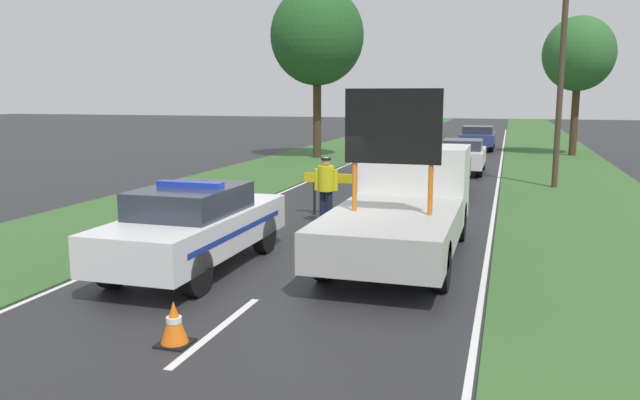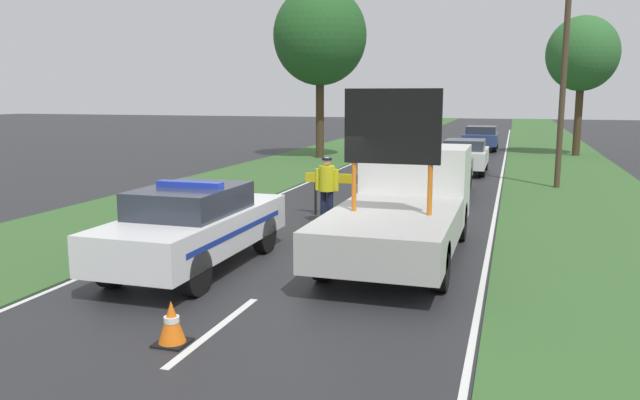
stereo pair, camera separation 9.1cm
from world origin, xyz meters
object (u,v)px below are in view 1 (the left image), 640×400
utility_pole (562,56)px  queued_car_sedan_silver (400,141)px  road_barrier (354,182)px  work_truck (405,203)px  queued_car_hatch_blue (478,137)px  roadside_tree_near_left (579,54)px  pedestrian_civilian (371,183)px  queued_car_van_white (462,155)px  roadside_tree_near_right (317,36)px  traffic_cone_centre_front (223,220)px  police_officer (326,184)px  queued_car_suv_grey (439,170)px  police_car (195,225)px  traffic_cone_near_police (174,323)px

utility_pole → queued_car_sedan_silver: bearing=126.4°
road_barrier → utility_pole: (5.50, 7.17, 3.60)m
work_truck → utility_pole: (3.60, 10.63, 3.52)m
queued_car_hatch_blue → roadside_tree_near_left: bearing=154.7°
work_truck → pedestrian_civilian: size_ratio=3.61×
queued_car_van_white → queued_car_sedan_silver: 7.18m
roadside_tree_near_left → road_barrier: bearing=-109.7°
queued_car_van_white → queued_car_sedan_silver: size_ratio=0.93×
roadside_tree_near_right → traffic_cone_centre_front: bearing=-80.2°
work_truck → police_officer: 3.30m
pedestrian_civilian → queued_car_suv_grey: size_ratio=0.36×
police_car → work_truck: (3.56, 2.34, 0.20)m
police_car → queued_car_van_white: (3.70, 16.53, -0.09)m
work_truck → police_car: bearing=34.0°
road_barrier → queued_car_hatch_blue: size_ratio=0.63×
police_car → pedestrian_civilian: 5.84m
queued_car_suv_grey → queued_car_van_white: queued_car_suv_grey is taller
work_truck → traffic_cone_centre_front: (-4.49, 0.76, -0.77)m
traffic_cone_centre_front → queued_car_sedan_silver: 19.61m
queued_car_sedan_silver → roadside_tree_near_right: bearing=26.5°
work_truck → roadside_tree_near_left: 24.51m
queued_car_sedan_silver → utility_pole: (7.15, -9.71, 3.73)m
pedestrian_civilian → traffic_cone_centre_front: bearing=-149.7°
police_car → traffic_cone_centre_front: (-0.93, 3.10, -0.56)m
traffic_cone_near_police → queued_car_hatch_blue: size_ratio=0.13×
police_car → queued_car_sedan_silver: 22.68m
queued_car_hatch_blue → roadside_tree_near_right: bearing=44.4°
utility_pole → road_barrier: bearing=-127.5°
pedestrian_civilian → traffic_cone_near_police: 8.83m
traffic_cone_near_police → queued_car_suv_grey: queued_car_suv_grey is taller
work_truck → traffic_cone_centre_front: size_ratio=11.08×
road_barrier → police_officer: police_officer is taller
traffic_cone_centre_front → roadside_tree_near_right: size_ratio=0.06×
road_barrier → queued_car_van_white: (2.05, 10.73, -0.21)m
traffic_cone_near_police → traffic_cone_centre_front: (-2.40, 6.46, -0.02)m
work_truck → roadside_tree_near_right: bearing=-67.1°
pedestrian_civilian → queued_car_suv_grey: 5.24m
police_car → work_truck: work_truck is taller
traffic_cone_near_police → roadside_tree_near_right: (-5.44, 24.06, 5.87)m
road_barrier → roadside_tree_near_right: roadside_tree_near_right is taller
work_truck → traffic_cone_near_police: size_ratio=10.23×
roadside_tree_near_left → utility_pole: 13.04m
queued_car_van_white → police_officer: bearing=78.1°
queued_car_van_white → queued_car_hatch_blue: bearing=-90.3°
road_barrier → queued_car_suv_grey: size_ratio=0.60×
road_barrier → queued_car_sedan_silver: size_ratio=0.64×
traffic_cone_near_police → queued_car_sedan_silver: bearing=93.2°
police_car → queued_car_sedan_silver: bearing=93.7°
police_car → pedestrian_civilian: bearing=71.8°
queued_car_van_white → work_truck: bearing=89.4°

